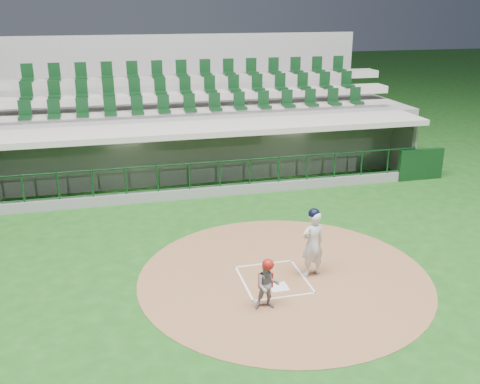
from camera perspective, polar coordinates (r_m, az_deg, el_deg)
name	(u,v)px	position (r m, az deg, el deg)	size (l,w,h in m)	color
ground	(270,274)	(13.51, 3.22, -8.76)	(120.00, 120.00, 0.00)	#154413
dirt_circle	(284,276)	(13.43, 4.72, -8.96)	(7.20, 7.20, 0.01)	brown
home_plate	(279,287)	(12.92, 4.15, -10.09)	(0.43, 0.43, 0.02)	white
batter_box_chalk	(274,279)	(13.25, 3.61, -9.28)	(1.55, 1.80, 0.01)	white
dugout_structure	(214,155)	(20.28, -2.84, 3.94)	(16.40, 3.70, 3.00)	slate
seating_deck	(196,126)	(23.08, -4.77, 7.00)	(17.00, 6.72, 5.15)	gray
batter	(313,242)	(13.18, 7.75, -5.32)	(0.88, 0.90, 1.77)	silver
catcher	(268,284)	(11.84, 2.96, -9.77)	(0.60, 0.49, 1.20)	gray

